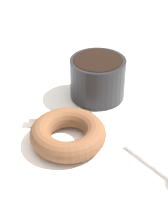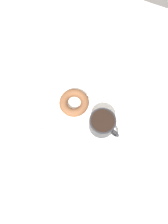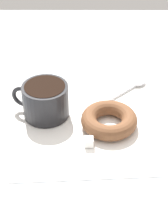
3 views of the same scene
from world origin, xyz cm
name	(u,v)px [view 2 (image 2 of 3)]	position (x,y,z in cm)	size (l,w,h in cm)	color
ground_plane	(89,111)	(0.00, 0.00, -1.00)	(120.00, 120.00, 2.00)	#B2BCC6
napkin	(84,114)	(-2.04, 1.04, 0.15)	(32.84, 32.84, 0.30)	white
coffee_cup	(102,123)	(-3.90, -7.01, 4.02)	(9.49, 12.14, 7.15)	black
donut	(74,103)	(-0.03, 6.09, 1.88)	(11.36, 11.36, 3.16)	brown
spoon	(41,130)	(-14.37, 12.98, 0.70)	(9.21, 9.83, 0.90)	silver
sugar_cube	(90,95)	(5.70, 1.98, 1.16)	(1.72, 1.72, 1.72)	white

